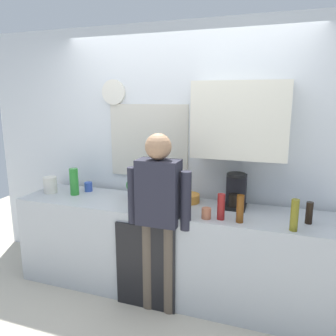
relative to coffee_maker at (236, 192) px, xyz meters
name	(u,v)px	position (x,y,z in m)	size (l,w,h in m)	color
ground_plane	(159,308)	(-0.58, -0.46, -1.03)	(8.00, 8.00, 0.00)	beige
kitchen_counter	(170,249)	(-0.58, -0.16, -0.59)	(3.06, 0.64, 0.88)	#B2B7BC
dishwasher_panel	(145,268)	(-0.70, -0.49, -0.63)	(0.56, 0.02, 0.80)	black
back_wall_assembly	(189,151)	(-0.52, 0.24, 0.32)	(4.66, 0.42, 2.60)	silver
coffee_maker	(236,192)	(0.00, 0.00, 0.00)	(0.20, 0.20, 0.33)	black
bottle_dark_sauce	(309,213)	(0.62, -0.21, -0.06)	(0.06, 0.06, 0.18)	black
bottle_clear_soda	(74,182)	(-1.64, -0.15, -0.01)	(0.09, 0.09, 0.28)	#2D8C33
bottle_amber_beer	(240,209)	(0.09, -0.36, -0.03)	(0.06, 0.06, 0.23)	brown
bottle_olive_oil	(294,215)	(0.50, -0.40, -0.02)	(0.06, 0.06, 0.25)	olive
bottle_red_vinegar	(221,207)	(-0.07, -0.35, -0.04)	(0.06, 0.06, 0.22)	maroon
cup_terracotta_mug	(206,213)	(-0.19, -0.37, -0.10)	(0.08, 0.08, 0.09)	#B26647
cup_white_mug	(182,204)	(-0.45, -0.22, -0.10)	(0.08, 0.08, 0.10)	white
cup_blue_mug	(88,187)	(-1.58, 0.01, -0.10)	(0.08, 0.08, 0.10)	#3351B2
mixing_bowl	(188,198)	(-0.45, 0.00, -0.11)	(0.22, 0.22, 0.08)	orange
potted_plant	(134,187)	(-0.98, -0.11, -0.01)	(0.15, 0.15, 0.23)	#9E5638
dish_soap	(153,202)	(-0.68, -0.34, -0.07)	(0.06, 0.06, 0.18)	green
storage_canister	(50,185)	(-1.93, -0.17, -0.06)	(0.14, 0.14, 0.17)	silver
person_at_sink	(159,210)	(-0.58, -0.46, -0.08)	(0.57, 0.22, 1.60)	brown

